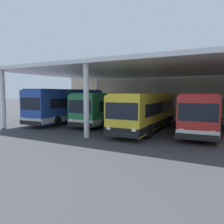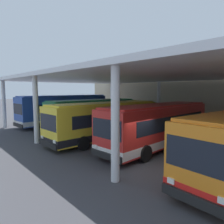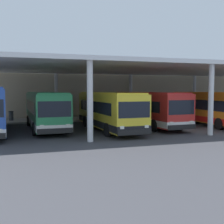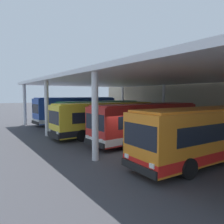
{
  "view_description": "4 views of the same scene",
  "coord_description": "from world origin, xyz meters",
  "px_view_note": "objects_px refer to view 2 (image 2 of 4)",
  "views": [
    {
      "loc": [
        -0.09,
        -15.53,
        3.26
      ],
      "look_at": [
        -9.92,
        2.6,
        1.41
      ],
      "focal_mm": 35.47,
      "sensor_mm": 36.0,
      "label": 1
    },
    {
      "loc": [
        6.82,
        -8.71,
        4.19
      ],
      "look_at": [
        -9.13,
        5.35,
        1.95
      ],
      "focal_mm": 33.24,
      "sensor_mm": 36.0,
      "label": 2
    },
    {
      "loc": [
        -13.92,
        -21.18,
        3.38
      ],
      "look_at": [
        -5.7,
        3.69,
        1.42
      ],
      "focal_mm": 47.74,
      "sensor_mm": 36.0,
      "label": 3
    },
    {
      "loc": [
        11.04,
        -8.77,
        3.93
      ],
      "look_at": [
        -7.36,
        3.7,
        2.14
      ],
      "focal_mm": 34.47,
      "sensor_mm": 36.0,
      "label": 4
    }
  ],
  "objects_px": {
    "bus_middle_bay": "(106,120)",
    "bus_far_bay": "(158,125)",
    "bench_waiting": "(138,117)",
    "trash_bin": "(121,115)",
    "bus_second_bay": "(93,114)",
    "bus_nearest_bay": "(65,109)"
  },
  "relations": [
    {
      "from": "bus_middle_bay",
      "to": "bus_far_bay",
      "type": "distance_m",
      "value": 4.51
    },
    {
      "from": "bus_middle_bay",
      "to": "bus_far_bay",
      "type": "relative_size",
      "value": 0.99
    },
    {
      "from": "bench_waiting",
      "to": "trash_bin",
      "type": "height_order",
      "value": "trash_bin"
    },
    {
      "from": "bus_second_bay",
      "to": "bench_waiting",
      "type": "relative_size",
      "value": 5.88
    },
    {
      "from": "bus_nearest_bay",
      "to": "bus_middle_bay",
      "type": "bearing_deg",
      "value": -8.05
    },
    {
      "from": "bus_nearest_bay",
      "to": "bench_waiting",
      "type": "height_order",
      "value": "bus_nearest_bay"
    },
    {
      "from": "bus_nearest_bay",
      "to": "trash_bin",
      "type": "xyz_separation_m",
      "value": [
        1.74,
        7.89,
        -1.16
      ]
    },
    {
      "from": "bus_second_bay",
      "to": "trash_bin",
      "type": "relative_size",
      "value": 10.79
    },
    {
      "from": "bus_nearest_bay",
      "to": "bus_far_bay",
      "type": "bearing_deg",
      "value": 0.1
    },
    {
      "from": "bus_second_bay",
      "to": "bus_nearest_bay",
      "type": "bearing_deg",
      "value": -168.8
    },
    {
      "from": "bus_nearest_bay",
      "to": "bus_second_bay",
      "type": "bearing_deg",
      "value": 11.2
    },
    {
      "from": "bus_second_bay",
      "to": "bench_waiting",
      "type": "bearing_deg",
      "value": 88.94
    },
    {
      "from": "bus_far_bay",
      "to": "bench_waiting",
      "type": "height_order",
      "value": "bus_far_bay"
    },
    {
      "from": "bus_middle_bay",
      "to": "bench_waiting",
      "type": "bearing_deg",
      "value": 116.86
    },
    {
      "from": "bench_waiting",
      "to": "trash_bin",
      "type": "distance_m",
      "value": 3.01
    },
    {
      "from": "bus_second_bay",
      "to": "bus_middle_bay",
      "type": "relative_size",
      "value": 1.0
    },
    {
      "from": "bus_nearest_bay",
      "to": "bus_far_bay",
      "type": "height_order",
      "value": "bus_nearest_bay"
    },
    {
      "from": "bus_middle_bay",
      "to": "bus_far_bay",
      "type": "bearing_deg",
      "value": 17.73
    },
    {
      "from": "bus_middle_bay",
      "to": "bus_nearest_bay",
      "type": "bearing_deg",
      "value": 171.95
    },
    {
      "from": "bus_nearest_bay",
      "to": "trash_bin",
      "type": "height_order",
      "value": "bus_nearest_bay"
    },
    {
      "from": "bus_second_bay",
      "to": "bus_middle_bay",
      "type": "distance_m",
      "value": 5.43
    },
    {
      "from": "bus_nearest_bay",
      "to": "bus_far_bay",
      "type": "relative_size",
      "value": 1.07
    }
  ]
}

